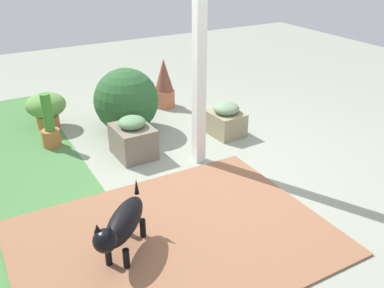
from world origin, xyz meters
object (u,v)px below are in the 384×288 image
object	(u,v)px
round_shrub	(126,100)
terracotta_pot_spiky	(164,84)
stone_planter_mid	(133,138)
terracotta_pot_tall	(50,128)
terracotta_pot_broad	(46,107)
dog	(122,225)
porch_pillar	(199,51)
stone_planter_nearest	(226,120)

from	to	relation	value
round_shrub	terracotta_pot_spiky	size ratio (longest dim) A/B	1.14
stone_planter_mid	terracotta_pot_tall	xyz separation A→B (m)	(0.66, 0.72, 0.02)
round_shrub	terracotta_pot_spiky	distance (m)	0.90
terracotta_pot_broad	dog	distance (m)	2.68
porch_pillar	stone_planter_nearest	size ratio (longest dim) A/B	5.45
stone_planter_nearest	terracotta_pot_tall	distance (m)	2.00
terracotta_pot_broad	terracotta_pot_tall	size ratio (longest dim) A/B	0.77
round_shrub	terracotta_pot_tall	bearing A→B (deg)	89.82
stone_planter_nearest	terracotta_pot_spiky	bearing A→B (deg)	10.43
terracotta_pot_spiky	porch_pillar	bearing A→B (deg)	166.43
stone_planter_mid	terracotta_pot_tall	size ratio (longest dim) A/B	0.77
stone_planter_nearest	dog	xyz separation A→B (m)	(-1.43, 1.84, 0.10)
terracotta_pot_tall	dog	distance (m)	2.13
terracotta_pot_spiky	dog	xyz separation A→B (m)	(-2.63, 1.62, -0.03)
stone_planter_mid	terracotta_pot_broad	world-z (taller)	stone_planter_mid
terracotta_pot_tall	dog	world-z (taller)	terracotta_pot_tall
terracotta_pot_spiky	terracotta_pot_broad	bearing A→B (deg)	87.98
stone_planter_nearest	terracotta_pot_spiky	size ratio (longest dim) A/B	0.64
terracotta_pot_broad	terracotta_pot_spiky	bearing A→B (deg)	-92.02
stone_planter_nearest	terracotta_pot_spiky	distance (m)	1.22
porch_pillar	dog	world-z (taller)	porch_pillar
stone_planter_nearest	round_shrub	xyz separation A→B (m)	(0.69, 0.96, 0.19)
porch_pillar	stone_planter_mid	size ratio (longest dim) A/B	4.82
porch_pillar	dog	size ratio (longest dim) A/B	3.81
stone_planter_mid	terracotta_pot_broad	distance (m)	1.37
terracotta_pot_spiky	terracotta_pot_broad	distance (m)	1.57
terracotta_pot_tall	terracotta_pot_broad	bearing A→B (deg)	-9.00
terracotta_pot_spiky	stone_planter_nearest	bearing A→B (deg)	-169.57
round_shrub	terracotta_pot_broad	distance (m)	1.00
stone_planter_nearest	stone_planter_mid	xyz separation A→B (m)	(0.04, 1.16, 0.01)
stone_planter_nearest	terracotta_pot_tall	size ratio (longest dim) A/B	0.68
porch_pillar	round_shrub	xyz separation A→B (m)	(1.09, 0.36, -0.78)
porch_pillar	terracotta_pot_tall	size ratio (longest dim) A/B	3.73
stone_planter_mid	porch_pillar	bearing A→B (deg)	-128.70
porch_pillar	round_shrub	distance (m)	1.39
terracotta_pot_spiky	terracotta_pot_tall	size ratio (longest dim) A/B	1.08
terracotta_pot_tall	stone_planter_nearest	bearing A→B (deg)	-110.34
stone_planter_mid	terracotta_pot_broad	bearing A→B (deg)	27.37
stone_planter_mid	dog	world-z (taller)	dog
porch_pillar	terracotta_pot_spiky	distance (m)	1.85
terracotta_pot_spiky	stone_planter_mid	bearing A→B (deg)	141.03
dog	stone_planter_nearest	bearing A→B (deg)	-52.13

